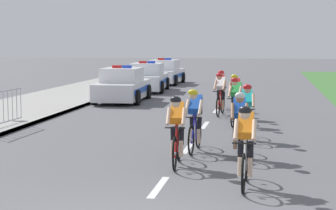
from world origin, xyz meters
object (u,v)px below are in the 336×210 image
object	(u,v)px
cyclist_ninth	(221,89)
crowd_barrier_rear	(3,109)
cyclist_second	(177,130)
cyclist_third	(239,124)
cyclist_sixth	(236,101)
cyclist_fourth	(195,119)
police_car_nearest	(123,86)
cyclist_eighth	(220,93)
cyclist_seventh	(235,96)
cyclist_lead	(245,145)
cyclist_fifth	(247,111)
police_car_third	(165,73)
police_car_second	(147,78)

from	to	relation	value
cyclist_ninth	crowd_barrier_rear	size ratio (longest dim) A/B	0.74
cyclist_second	crowd_barrier_rear	world-z (taller)	cyclist_second
cyclist_third	cyclist_sixth	xyz separation A→B (m)	(-0.36, 5.12, 0.00)
crowd_barrier_rear	cyclist_fourth	bearing A→B (deg)	-21.71
cyclist_ninth	police_car_nearest	size ratio (longest dim) A/B	0.39
cyclist_eighth	cyclist_seventh	bearing A→B (deg)	-55.06
cyclist_lead	police_car_nearest	distance (m)	15.52
crowd_barrier_rear	cyclist_second	bearing A→B (deg)	-35.07
cyclist_fifth	cyclist_eighth	size ratio (longest dim) A/B	1.00
cyclist_fifth	cyclist_eighth	bearing A→B (deg)	102.18
cyclist_ninth	police_car_third	bearing A→B (deg)	109.12
cyclist_fifth	cyclist_eighth	world-z (taller)	same
cyclist_third	cyclist_eighth	distance (m)	7.73
cyclist_seventh	police_car_second	bearing A→B (deg)	116.88
cyclist_seventh	crowd_barrier_rear	xyz separation A→B (m)	(-6.63, -3.87, -0.14)
cyclist_ninth	police_car_second	bearing A→B (deg)	120.63
cyclist_ninth	police_car_third	world-z (taller)	police_car_third
police_car_nearest	cyclist_eighth	bearing A→B (deg)	-40.90
police_car_second	crowd_barrier_rear	bearing A→B (deg)	-96.01
cyclist_lead	police_car_third	xyz separation A→B (m)	(-5.87, 25.09, -0.11)
police_car_third	cyclist_eighth	bearing A→B (deg)	-72.65
cyclist_fifth	police_car_nearest	world-z (taller)	police_car_nearest
cyclist_fifth	cyclist_seventh	distance (m)	4.44
cyclist_lead	crowd_barrier_rear	xyz separation A→B (m)	(-7.35, 5.71, -0.14)
cyclist_third	crowd_barrier_rear	distance (m)	7.71
police_car_nearest	cyclist_third	bearing A→B (deg)	-64.16
cyclist_third	cyclist_seventh	bearing A→B (deg)	93.98
cyclist_fifth	cyclist_sixth	bearing A→B (deg)	99.33
cyclist_fourth	police_car_third	xyz separation A→B (m)	(-4.54, 21.77, -0.11)
cyclist_fourth	police_car_nearest	world-z (taller)	police_car_nearest
cyclist_eighth	police_car_nearest	distance (m)	6.07
cyclist_third	cyclist_second	bearing A→B (deg)	-138.28
cyclist_seventh	police_car_second	xyz separation A→B (m)	(-5.16, 10.17, -0.11)
cyclist_second	cyclist_third	xyz separation A→B (m)	(1.26, 1.13, 0.00)
cyclist_seventh	police_car_third	world-z (taller)	police_car_third
cyclist_eighth	police_car_second	size ratio (longest dim) A/B	0.38
cyclist_ninth	crowd_barrier_rear	bearing A→B (deg)	-132.34
cyclist_seventh	police_car_second	size ratio (longest dim) A/B	0.38
cyclist_fourth	police_car_third	bearing A→B (deg)	101.79
police_car_nearest	police_car_third	size ratio (longest dim) A/B	1.00
cyclist_third	police_car_second	xyz separation A→B (m)	(-5.63, 17.01, -0.11)
cyclist_second	police_car_third	distance (m)	23.88
cyclist_fifth	cyclist_seventh	xyz separation A→B (m)	(-0.56, 4.40, 0.00)
cyclist_third	cyclist_eighth	xyz separation A→B (m)	(-1.04, 7.66, 0.00)
police_car_nearest	crowd_barrier_rear	size ratio (longest dim) A/B	1.92
cyclist_fifth	police_car_third	bearing A→B (deg)	106.02
cyclist_lead	police_car_third	distance (m)	25.76
cyclist_fifth	police_car_second	bearing A→B (deg)	111.41
cyclist_ninth	police_car_second	distance (m)	8.75
cyclist_eighth	cyclist_ninth	bearing A→B (deg)	94.14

